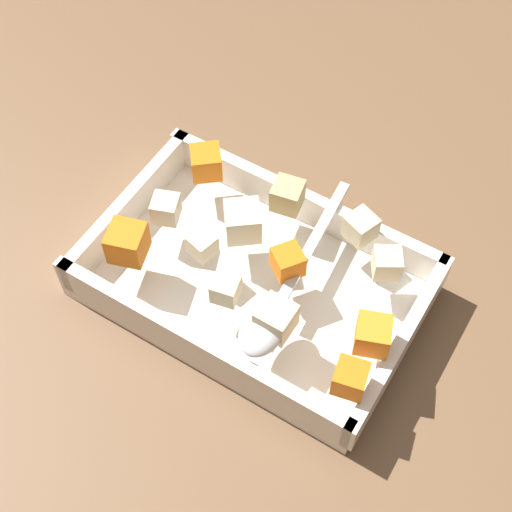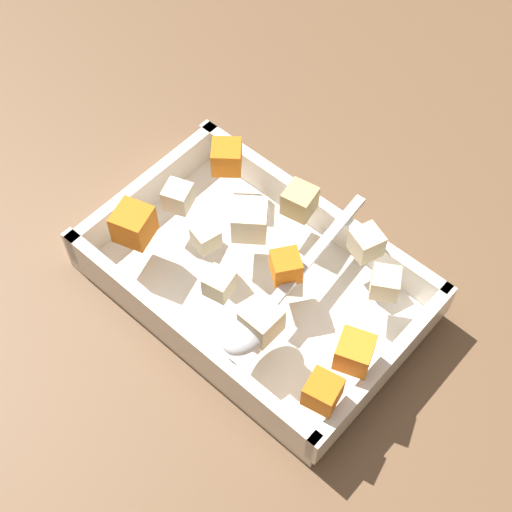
% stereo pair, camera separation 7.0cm
% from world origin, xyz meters
% --- Properties ---
extents(ground_plane, '(4.00, 4.00, 0.00)m').
position_xyz_m(ground_plane, '(0.00, 0.00, 0.00)').
color(ground_plane, brown).
extents(baking_dish, '(0.31, 0.20, 0.05)m').
position_xyz_m(baking_dish, '(0.00, -0.01, 0.02)').
color(baking_dish, white).
rests_on(baking_dish, ground_plane).
extents(carrot_chunk_mid_left, '(0.04, 0.04, 0.03)m').
position_xyz_m(carrot_chunk_mid_left, '(-0.10, 0.06, 0.07)').
color(carrot_chunk_mid_left, orange).
rests_on(carrot_chunk_mid_left, baking_dish).
extents(carrot_chunk_near_right, '(0.03, 0.03, 0.03)m').
position_xyz_m(carrot_chunk_near_right, '(0.14, -0.07, 0.07)').
color(carrot_chunk_near_right, orange).
rests_on(carrot_chunk_near_right, baking_dish).
extents(carrot_chunk_corner_ne, '(0.04, 0.04, 0.03)m').
position_xyz_m(carrot_chunk_corner_ne, '(0.03, 0.00, 0.07)').
color(carrot_chunk_corner_ne, orange).
rests_on(carrot_chunk_corner_ne, baking_dish).
extents(carrot_chunk_near_left, '(0.04, 0.04, 0.03)m').
position_xyz_m(carrot_chunk_near_left, '(0.13, -0.03, 0.07)').
color(carrot_chunk_near_left, orange).
rests_on(carrot_chunk_near_left, baking_dish).
extents(carrot_chunk_corner_se, '(0.04, 0.04, 0.03)m').
position_xyz_m(carrot_chunk_corner_se, '(-0.10, -0.06, 0.07)').
color(carrot_chunk_corner_se, orange).
rests_on(carrot_chunk_corner_se, baking_dish).
extents(potato_chunk_mid_right, '(0.03, 0.03, 0.03)m').
position_xyz_m(potato_chunk_mid_right, '(0.07, 0.07, 0.07)').
color(potato_chunk_mid_right, beige).
rests_on(potato_chunk_mid_right, baking_dish).
extents(potato_chunk_near_spoon, '(0.03, 0.03, 0.03)m').
position_xyz_m(potato_chunk_near_spoon, '(0.05, -0.06, 0.07)').
color(potato_chunk_near_spoon, beige).
rests_on(potato_chunk_near_spoon, baking_dish).
extents(potato_chunk_heap_side, '(0.03, 0.03, 0.02)m').
position_xyz_m(potato_chunk_heap_side, '(0.00, -0.05, 0.07)').
color(potato_chunk_heap_side, beige).
rests_on(potato_chunk_heap_side, baking_dish).
extents(potato_chunk_front_center, '(0.03, 0.03, 0.03)m').
position_xyz_m(potato_chunk_front_center, '(-0.01, 0.07, 0.07)').
color(potato_chunk_front_center, tan).
rests_on(potato_chunk_front_center, baking_dish).
extents(potato_chunk_corner_sw, '(0.03, 0.03, 0.02)m').
position_xyz_m(potato_chunk_corner_sw, '(-0.04, -0.02, 0.07)').
color(potato_chunk_corner_sw, beige).
rests_on(potato_chunk_corner_sw, baking_dish).
extents(potato_chunk_under_handle, '(0.03, 0.03, 0.03)m').
position_xyz_m(potato_chunk_under_handle, '(0.11, 0.05, 0.07)').
color(potato_chunk_under_handle, beige).
rests_on(potato_chunk_under_handle, baking_dish).
extents(potato_chunk_far_left, '(0.05, 0.05, 0.03)m').
position_xyz_m(potato_chunk_far_left, '(-0.02, 0.02, 0.07)').
color(potato_chunk_far_left, beige).
rests_on(potato_chunk_far_left, baking_dish).
extents(parsnip_chunk_rim_edge, '(0.03, 0.03, 0.03)m').
position_xyz_m(parsnip_chunk_rim_edge, '(-0.10, -0.01, 0.07)').
color(parsnip_chunk_rim_edge, beige).
rests_on(parsnip_chunk_rim_edge, baking_dish).
extents(serving_spoon, '(0.05, 0.22, 0.02)m').
position_xyz_m(serving_spoon, '(0.05, -0.05, 0.06)').
color(serving_spoon, silver).
rests_on(serving_spoon, baking_dish).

